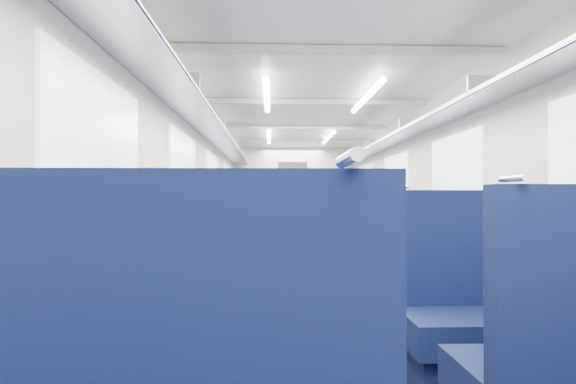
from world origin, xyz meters
TOP-DOWN VIEW (x-y plane):
  - floor at (0.00, 0.00)m, footprint 2.80×18.00m
  - ceiling at (0.00, 0.00)m, footprint 2.80×18.00m
  - wall_left at (-1.40, 0.00)m, footprint 0.02×18.00m
  - dado_left at (-1.39, 0.00)m, footprint 0.03×17.90m
  - wall_right at (1.40, 0.00)m, footprint 0.02×18.00m
  - dado_right at (1.39, 0.00)m, footprint 0.03×17.90m
  - wall_far at (0.00, 9.00)m, footprint 2.80×0.02m
  - luggage_rack_left at (-1.21, 0.00)m, footprint 0.36×17.40m
  - luggage_rack_right at (1.21, 0.00)m, footprint 0.36×17.40m
  - windows at (0.00, -0.46)m, footprint 2.78×15.60m
  - ceiling_fittings at (0.00, -0.26)m, footprint 2.70×16.06m
  - end_door at (0.00, 8.94)m, footprint 0.75×0.06m
  - bulkhead at (-0.00, 3.51)m, footprint 2.80×0.10m
  - seat_6 at (-0.83, -4.77)m, footprint 1.11×0.61m
  - seat_7 at (0.83, -4.84)m, footprint 1.11×0.61m
  - seat_8 at (-0.83, -3.66)m, footprint 1.11×0.61m
  - seat_9 at (0.83, -3.73)m, footprint 1.11×0.61m
  - seat_10 at (-0.83, -2.48)m, footprint 1.11×0.61m
  - seat_11 at (0.83, -2.55)m, footprint 1.11×0.61m
  - seat_12 at (-0.83, -1.40)m, footprint 1.11×0.61m
  - seat_13 at (0.83, -1.39)m, footprint 1.11×0.61m
  - seat_14 at (-0.83, -0.32)m, footprint 1.11×0.61m
  - seat_15 at (0.83, -0.12)m, footprint 1.11×0.61m
  - seat_16 at (-0.83, 1.03)m, footprint 1.11×0.61m
  - seat_17 at (0.83, 0.87)m, footprint 1.11×0.61m
  - seat_18 at (-0.83, 2.13)m, footprint 1.11×0.61m
  - seat_19 at (0.83, 2.03)m, footprint 1.11×0.61m

SIDE VIEW (x-z plane):
  - floor at x=0.00m, z-range -0.01..0.01m
  - dado_left at x=-1.39m, z-range 0.00..0.70m
  - dado_right at x=1.39m, z-range 0.00..0.70m
  - seat_6 at x=-0.83m, z-range -0.24..1.00m
  - seat_7 at x=0.83m, z-range -0.24..1.00m
  - seat_8 at x=-0.83m, z-range -0.24..1.00m
  - seat_9 at x=0.83m, z-range -0.24..1.00m
  - seat_10 at x=-0.83m, z-range -0.24..1.00m
  - seat_11 at x=0.83m, z-range -0.24..1.00m
  - seat_12 at x=-0.83m, z-range -0.24..1.00m
  - seat_13 at x=0.83m, z-range -0.24..1.00m
  - seat_14 at x=-0.83m, z-range -0.24..1.00m
  - seat_15 at x=0.83m, z-range -0.24..1.00m
  - seat_16 at x=-0.83m, z-range -0.24..1.00m
  - seat_17 at x=0.83m, z-range -0.24..1.00m
  - seat_18 at x=-0.83m, z-range -0.24..1.00m
  - seat_19 at x=0.83m, z-range -0.24..1.00m
  - end_door at x=0.00m, z-range 0.00..2.00m
  - wall_left at x=-1.40m, z-range 0.00..2.35m
  - wall_right at x=1.40m, z-range 0.00..2.35m
  - wall_far at x=0.00m, z-range 0.00..2.35m
  - bulkhead at x=0.00m, z-range 0.06..2.41m
  - windows at x=0.00m, z-range 1.04..1.79m
  - luggage_rack_left at x=-1.21m, z-range 1.88..2.06m
  - luggage_rack_right at x=1.21m, z-range 1.88..2.06m
  - ceiling_fittings at x=0.00m, z-range 2.23..2.35m
  - ceiling at x=0.00m, z-range 2.35..2.35m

